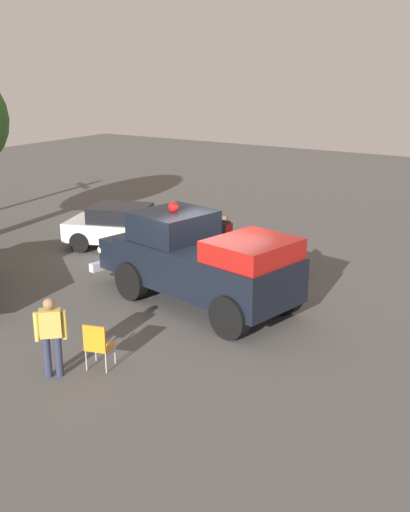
% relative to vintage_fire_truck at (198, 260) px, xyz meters
% --- Properties ---
extents(ground_plane, '(60.00, 60.00, 0.00)m').
position_rel_vintage_fire_truck_xyz_m(ground_plane, '(-0.09, -0.41, -1.20)').
color(ground_plane, '#514F4C').
extents(vintage_fire_truck, '(3.40, 6.27, 2.59)m').
position_rel_vintage_fire_truck_xyz_m(vintage_fire_truck, '(0.00, 0.00, 0.00)').
color(vintage_fire_truck, black).
rests_on(vintage_fire_truck, ground).
extents(classic_hot_rod, '(3.19, 4.73, 1.46)m').
position_rel_vintage_fire_truck_xyz_m(classic_hot_rod, '(3.01, 4.71, -0.45)').
color(classic_hot_rod, black).
rests_on(classic_hot_rod, ground).
extents(lawn_chair_near_truck, '(0.55, 0.54, 1.02)m').
position_rel_vintage_fire_truck_xyz_m(lawn_chair_near_truck, '(4.20, 1.67, -0.61)').
color(lawn_chair_near_truck, '#B7BABF').
rests_on(lawn_chair_near_truck, ground).
extents(lawn_chair_by_car, '(0.62, 0.62, 1.02)m').
position_rel_vintage_fire_truck_xyz_m(lawn_chair_by_car, '(-4.14, -0.24, -0.61)').
color(lawn_chair_by_car, '#B7BABF').
rests_on(lawn_chair_by_car, ground).
extents(lawn_chair_spare, '(0.69, 0.69, 1.02)m').
position_rel_vintage_fire_truck_xyz_m(lawn_chair_spare, '(3.54, -1.06, -0.61)').
color(lawn_chair_spare, '#B7BABF').
rests_on(lawn_chair_spare, ground).
extents(spectator_seated, '(0.42, 0.56, 1.29)m').
position_rel_vintage_fire_truck_xyz_m(spectator_seated, '(4.19, 1.80, -0.50)').
color(spectator_seated, '#383842').
rests_on(spectator_seated, ground).
extents(spectator_standing, '(0.51, 0.54, 1.68)m').
position_rel_vintage_fire_truck_xyz_m(spectator_standing, '(-4.83, 0.32, -0.23)').
color(spectator_standing, '#2D334C').
rests_on(spectator_standing, ground).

